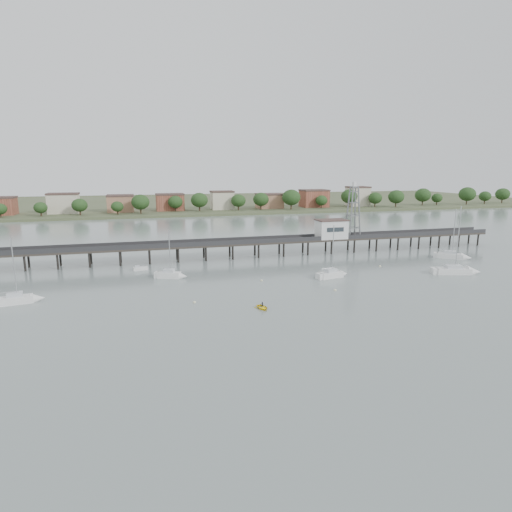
{
  "coord_description": "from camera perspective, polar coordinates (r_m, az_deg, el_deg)",
  "views": [
    {
      "loc": [
        -26.43,
        -47.83,
        23.14
      ],
      "look_at": [
        -1.67,
        42.0,
        4.0
      ],
      "focal_mm": 30.0,
      "sensor_mm": 36.0,
      "label": 1
    }
  ],
  "objects": [
    {
      "name": "dinghy_occupant",
      "position": [
        72.41,
        0.84,
        -7.03
      ],
      "size": [
        0.39,
        0.97,
        0.23
      ],
      "primitive_type": "imported",
      "rotation": [
        0.0,
        0.0,
        3.19
      ],
      "color": "black",
      "rests_on": "ground"
    },
    {
      "name": "lattice_tower",
      "position": [
        122.99,
        12.84,
        5.7
      ],
      "size": [
        3.2,
        3.2,
        15.5
      ],
      "color": "slate",
      "rests_on": "ground"
    },
    {
      "name": "pier_building",
      "position": [
        120.59,
        10.02,
        3.58
      ],
      "size": [
        8.4,
        5.4,
        5.3
      ],
      "color": "silver",
      "rests_on": "ground"
    },
    {
      "name": "yellow_dinghy",
      "position": [
        72.41,
        0.84,
        -7.03
      ],
      "size": [
        2.24,
        0.99,
        3.03
      ],
      "primitive_type": "imported",
      "rotation": [
        0.0,
        0.0,
        0.17
      ],
      "color": "yellow",
      "rests_on": "ground"
    },
    {
      "name": "far_shore",
      "position": [
        289.5,
        -10.13,
        7.03
      ],
      "size": [
        500.0,
        170.0,
        10.4
      ],
      "color": "#475133",
      "rests_on": "ground"
    },
    {
      "name": "sailboat_d",
      "position": [
        105.94,
        25.64,
        -1.82
      ],
      "size": [
        10.24,
        5.7,
        16.09
      ],
      "rotation": [
        0.0,
        0.0,
        -0.31
      ],
      "color": "white",
      "rests_on": "ground"
    },
    {
      "name": "sailboat_c",
      "position": [
        94.09,
        10.44,
        -2.42
      ],
      "size": [
        7.45,
        3.55,
        11.96
      ],
      "rotation": [
        0.0,
        0.0,
        0.21
      ],
      "color": "white",
      "rests_on": "ground"
    },
    {
      "name": "sailboat_e",
      "position": [
        123.02,
        25.07,
        -0.04
      ],
      "size": [
        7.98,
        7.2,
        13.78
      ],
      "rotation": [
        0.0,
        0.0,
        -0.69
      ],
      "color": "white",
      "rests_on": "ground"
    },
    {
      "name": "mooring_buoys",
      "position": [
        89.88,
        11.65,
        -3.5
      ],
      "size": [
        67.98,
        20.19,
        0.39
      ],
      "color": "#EFECB9",
      "rests_on": "ground"
    },
    {
      "name": "ground_plane",
      "position": [
        59.34,
        12.69,
        -11.64
      ],
      "size": [
        500.0,
        500.0,
        0.0
      ],
      "primitive_type": "plane",
      "color": "gray",
      "rests_on": "ground"
    },
    {
      "name": "pier",
      "position": [
        112.69,
        -1.61,
        1.72
      ],
      "size": [
        150.0,
        5.0,
        5.5
      ],
      "color": "#2D2823",
      "rests_on": "ground"
    },
    {
      "name": "sailboat_a",
      "position": [
        85.62,
        -28.69,
        -5.09
      ],
      "size": [
        7.74,
        3.61,
        12.4
      ],
      "rotation": [
        0.0,
        0.0,
        0.2
      ],
      "color": "white",
      "rests_on": "ground"
    },
    {
      "name": "sailboat_b",
      "position": [
        93.52,
        -11.01,
        -2.52
      ],
      "size": [
        6.73,
        4.31,
        10.93
      ],
      "rotation": [
        0.0,
        0.0,
        -0.4
      ],
      "color": "white",
      "rests_on": "ground"
    },
    {
      "name": "white_tender",
      "position": [
        102.56,
        -15.18,
        -1.62
      ],
      "size": [
        3.3,
        1.5,
        1.26
      ],
      "rotation": [
        0.0,
        0.0,
        0.05
      ],
      "color": "white",
      "rests_on": "ground"
    }
  ]
}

